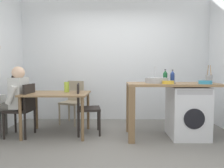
# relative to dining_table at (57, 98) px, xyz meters

# --- Properties ---
(ground_plane) EXTENTS (5.46, 5.46, 0.00)m
(ground_plane) POSITION_rel_dining_table_xyz_m (1.01, -0.60, -0.64)
(ground_plane) COLOR slate
(wall_back) EXTENTS (4.60, 0.10, 2.70)m
(wall_back) POSITION_rel_dining_table_xyz_m (1.01, 1.15, 0.71)
(wall_back) COLOR silver
(wall_back) RESTS_ON ground_plane
(dining_table) EXTENTS (1.10, 0.76, 0.74)m
(dining_table) POSITION_rel_dining_table_xyz_m (0.00, 0.00, 0.00)
(dining_table) COLOR olive
(dining_table) RESTS_ON ground_plane
(chair_person_seat) EXTENTS (0.42, 0.42, 0.90)m
(chair_person_seat) POSITION_rel_dining_table_xyz_m (-0.55, -0.10, -0.14)
(chair_person_seat) COLOR black
(chair_person_seat) RESTS_ON ground_plane
(chair_opposite) EXTENTS (0.46, 0.46, 0.90)m
(chair_opposite) POSITION_rel_dining_table_xyz_m (0.48, 0.04, -0.14)
(chair_opposite) COLOR black
(chair_opposite) RESTS_ON ground_plane
(chair_spare_by_wall) EXTENTS (0.51, 0.51, 0.90)m
(chair_spare_by_wall) POSITION_rel_dining_table_xyz_m (0.12, 0.77, -0.14)
(chair_spare_by_wall) COLOR gray
(chair_spare_by_wall) RESTS_ON ground_plane
(seated_person) EXTENTS (0.51, 0.52, 1.20)m
(seated_person) POSITION_rel_dining_table_xyz_m (-0.71, -0.10, 0.03)
(seated_person) COLOR #595651
(seated_person) RESTS_ON ground_plane
(kitchen_counter) EXTENTS (1.50, 0.68, 0.92)m
(kitchen_counter) POSITION_rel_dining_table_xyz_m (1.77, -0.11, 0.12)
(kitchen_counter) COLOR olive
(kitchen_counter) RESTS_ON ground_plane
(washing_machine) EXTENTS (0.60, 0.61, 0.86)m
(washing_machine) POSITION_rel_dining_table_xyz_m (2.24, -0.11, -0.21)
(washing_machine) COLOR silver
(washing_machine) RESTS_ON ground_plane
(sink_basin) EXTENTS (0.38, 0.38, 0.09)m
(sink_basin) POSITION_rel_dining_table_xyz_m (1.71, -0.11, 0.32)
(sink_basin) COLOR #9EA0A5
(sink_basin) RESTS_ON kitchen_counter
(tap) EXTENTS (0.02, 0.02, 0.28)m
(tap) POSITION_rel_dining_table_xyz_m (1.71, 0.07, 0.42)
(tap) COLOR #B2B2B7
(tap) RESTS_ON kitchen_counter
(bottle_tall_green) EXTENTS (0.07, 0.07, 0.23)m
(bottle_tall_green) POSITION_rel_dining_table_xyz_m (1.90, 0.05, 0.38)
(bottle_tall_green) COLOR #19592D
(bottle_tall_green) RESTS_ON kitchen_counter
(bottle_squat_brown) EXTENTS (0.07, 0.07, 0.22)m
(bottle_squat_brown) POSITION_rel_dining_table_xyz_m (2.00, -0.04, 0.38)
(bottle_squat_brown) COLOR navy
(bottle_squat_brown) RESTS_ON kitchen_counter
(mixing_bowl) EXTENTS (0.18, 0.18, 0.05)m
(mixing_bowl) POSITION_rel_dining_table_xyz_m (1.86, -0.31, 0.30)
(mixing_bowl) COLOR gold
(mixing_bowl) RESTS_ON kitchen_counter
(utensil_crock) EXTENTS (0.11, 0.11, 0.30)m
(utensil_crock) POSITION_rel_dining_table_xyz_m (2.61, -0.06, 0.35)
(utensil_crock) COLOR gray
(utensil_crock) RESTS_ON kitchen_counter
(colander) EXTENTS (0.20, 0.20, 0.06)m
(colander) POSITION_rel_dining_table_xyz_m (2.43, -0.33, 0.31)
(colander) COLOR teal
(colander) RESTS_ON kitchen_counter
(vase) EXTENTS (0.09, 0.09, 0.18)m
(vase) POSITION_rel_dining_table_xyz_m (0.15, 0.10, 0.19)
(vase) COLOR #A8C63D
(vase) RESTS_ON dining_table
(scissors) EXTENTS (0.15, 0.06, 0.01)m
(scissors) POSITION_rel_dining_table_xyz_m (1.93, -0.21, 0.28)
(scissors) COLOR #B2B2B7
(scissors) RESTS_ON kitchen_counter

